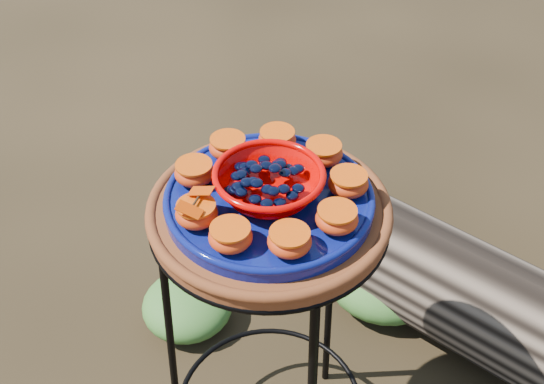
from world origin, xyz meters
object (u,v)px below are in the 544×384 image
Objects in this scene: cobalt_plate at (269,201)px; red_bowl at (269,184)px; terracotta_saucer at (269,213)px; plant_stand at (270,348)px; driftwood_log at (510,318)px.

red_bowl is at bearing 0.00° from cobalt_plate.
plant_stand is at bearing 0.00° from terracotta_saucer.
plant_stand is 2.05× the size of cobalt_plate.
terracotta_saucer is 1.17× the size of cobalt_plate.
red_bowl reaches higher than plant_stand.
driftwood_log is (0.31, 0.57, -0.60)m from cobalt_plate.
red_bowl reaches higher than terracotta_saucer.
cobalt_plate is at bearing -118.33° from driftwood_log.
terracotta_saucer is 0.86m from driftwood_log.
cobalt_plate is 0.04m from red_bowl.
cobalt_plate is (0.00, 0.00, 0.39)m from plant_stand.
terracotta_saucer is 2.33× the size of red_bowl.
terracotta_saucer is 0.06m from red_bowl.
terracotta_saucer is 0.03m from cobalt_plate.
driftwood_log is at bearing 61.67° from cobalt_plate.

